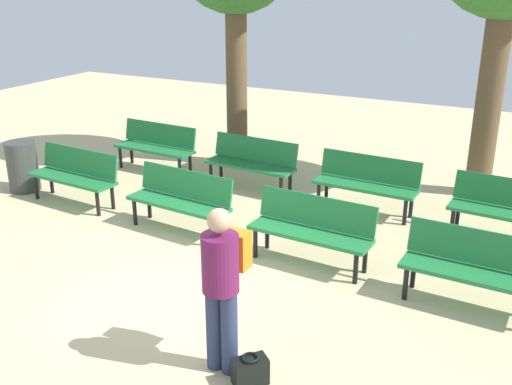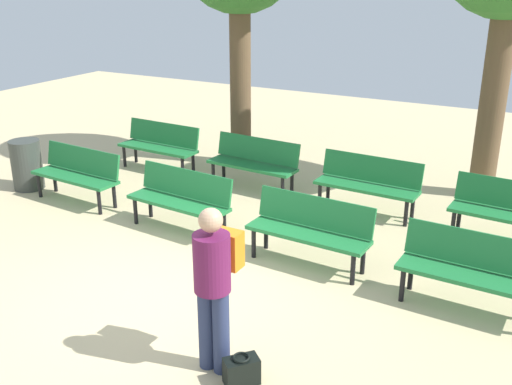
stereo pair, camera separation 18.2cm
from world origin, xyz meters
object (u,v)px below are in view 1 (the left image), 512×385
object	(u,v)px
trash_bin	(23,166)
bench_r0_c3	(476,266)
bench_r1_c2	(367,181)
bench_r0_c0	(75,173)
bench_r1_c0	(156,144)
bench_r1_c3	(511,207)
visitor_with_backpack	(223,280)
bench_r0_c2	(312,227)
bench_r1_c1	(252,160)
handbag	(250,371)
bench_r0_c1	(181,197)

from	to	relation	value
trash_bin	bench_r0_c3	bearing A→B (deg)	-3.24
bench_r0_c3	bench_r1_c2	xyz separation A→B (m)	(-1.94, 2.19, 0.00)
bench_r0_c0	bench_r1_c0	size ratio (longest dim) A/B	1.01
bench_r1_c0	bench_r1_c3	size ratio (longest dim) A/B	0.99
bench_r1_c0	bench_r1_c3	bearing A→B (deg)	-0.82
bench_r1_c0	bench_r1_c3	xyz separation A→B (m)	(6.23, -0.35, 0.00)
bench_r1_c2	visitor_with_backpack	world-z (taller)	visitor_with_backpack
bench_r0_c2	bench_r1_c1	size ratio (longest dim) A/B	1.00
bench_r1_c3	handbag	world-z (taller)	bench_r1_c3
bench_r0_c1	bench_r1_c2	world-z (taller)	same
bench_r0_c2	visitor_with_backpack	distance (m)	2.44
bench_r0_c3	bench_r1_c1	distance (m)	4.61
bench_r0_c0	bench_r1_c2	size ratio (longest dim) A/B	1.01
bench_r0_c0	bench_r0_c1	size ratio (longest dim) A/B	1.00
bench_r1_c0	bench_r0_c3	bearing A→B (deg)	-18.92
bench_r0_c1	handbag	size ratio (longest dim) A/B	4.54
bench_r1_c1	visitor_with_backpack	size ratio (longest dim) A/B	0.99
visitor_with_backpack	handbag	size ratio (longest dim) A/B	4.59
bench_r1_c0	bench_r0_c2	bearing A→B (deg)	-26.26
bench_r1_c2	bench_r0_c3	bearing A→B (deg)	-46.03
visitor_with_backpack	bench_r1_c0	bearing A→B (deg)	-47.86
bench_r1_c0	bench_r1_c2	size ratio (longest dim) A/B	1.00
bench_r1_c2	handbag	size ratio (longest dim) A/B	4.50
bench_r0_c3	handbag	bearing A→B (deg)	-121.92
bench_r0_c0	visitor_with_backpack	size ratio (longest dim) A/B	0.99
bench_r1_c1	bench_r1_c2	world-z (taller)	same
bench_r1_c2	visitor_with_backpack	distance (m)	4.45
bench_r1_c0	bench_r1_c3	world-z (taller)	same
bench_r1_c3	handbag	size ratio (longest dim) A/B	4.53
visitor_with_backpack	handbag	world-z (taller)	visitor_with_backpack
bench_r0_c1	visitor_with_backpack	size ratio (longest dim) A/B	0.99
bench_r1_c2	bench_r1_c1	bearing A→B (deg)	179.65
bench_r1_c0	trash_bin	bearing A→B (deg)	-122.67
bench_r1_c2	bench_r0_c1	bearing A→B (deg)	-135.95
bench_r0_c2	bench_r0_c1	bearing A→B (deg)	179.89
bench_r0_c1	bench_r1_c0	xyz separation A→B (m)	(-1.97, 2.10, 0.00)
handbag	bench_r1_c3	bearing A→B (deg)	68.07
bench_r0_c1	bench_r1_c2	bearing A→B (deg)	46.42
bench_r1_c1	bench_r1_c3	distance (m)	4.17
bench_r0_c0	bench_r0_c2	xyz separation A→B (m)	(4.20, -0.24, 0.00)
bench_r0_c1	bench_r0_c3	bearing A→B (deg)	1.06
bench_r1_c1	handbag	distance (m)	5.24
bench_r0_c3	visitor_with_backpack	world-z (taller)	visitor_with_backpack
bench_r1_c1	handbag	xyz separation A→B (m)	(2.41, -4.64, -0.37)
bench_r0_c0	bench_r1_c2	world-z (taller)	same
bench_r1_c1	bench_r1_c2	size ratio (longest dim) A/B	1.00
bench_r0_c0	bench_r0_c2	bearing A→B (deg)	0.71
bench_r0_c0	bench_r1_c0	world-z (taller)	same
bench_r0_c0	bench_r0_c2	world-z (taller)	same
bench_r1_c1	bench_r0_c2	bearing A→B (deg)	-43.53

